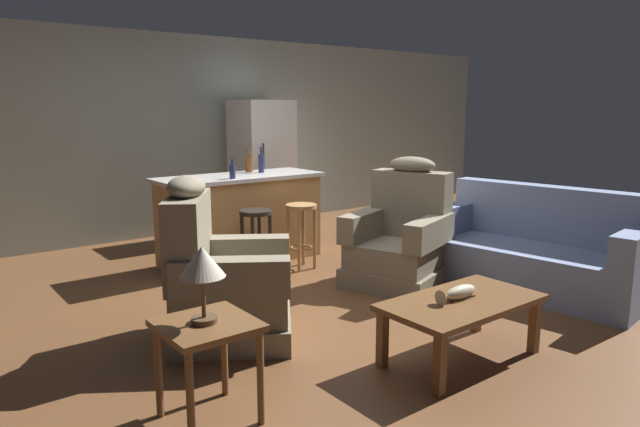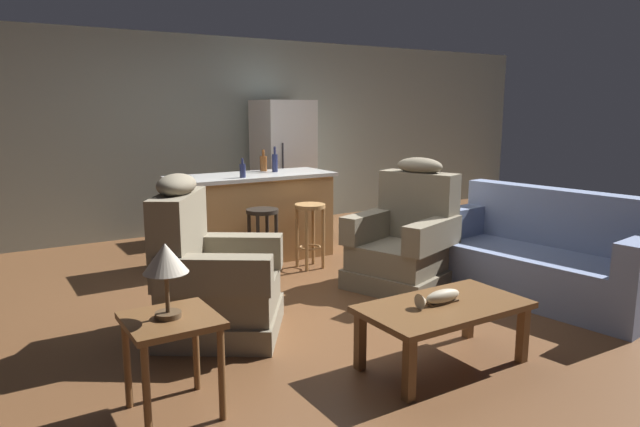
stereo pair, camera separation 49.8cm
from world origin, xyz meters
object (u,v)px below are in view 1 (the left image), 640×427
bar_stool_left (256,231)px  bottle_short_amber (232,171)px  table_lamp (202,266)px  refrigerator (262,167)px  bottle_tall_green (249,164)px  recliner_near_lamp (221,282)px  bar_stool_right (301,224)px  bottle_wine_dark (261,163)px  fish_figurine (457,293)px  kitchen_island (241,218)px  recliner_near_island (401,239)px  coffee_table (462,308)px  end_table (207,340)px  couch (536,253)px

bar_stool_left → bottle_short_amber: (-0.02, 0.41, 0.55)m
table_lamp → refrigerator: refrigerator is taller
bar_stool_left → bottle_tall_green: bearing=62.6°
recliner_near_lamp → bar_stool_left: (0.99, 1.13, 0.05)m
bar_stool_right → bottle_wine_dark: bearing=92.9°
bottle_tall_green → recliner_near_lamp: bearing=-125.9°
fish_figurine → bar_stool_right: size_ratio=0.50×
kitchen_island → bar_stool_left: 0.66m
recliner_near_lamp → table_lamp: (-0.61, -0.97, 0.45)m
recliner_near_island → refrigerator: bearing=-113.7°
coffee_table → end_table: end_table is taller
kitchen_island → bottle_tall_green: size_ratio=7.32×
end_table → bottle_wine_dark: (2.10, 2.81, 0.60)m
kitchen_island → bar_stool_right: size_ratio=2.65×
end_table → bar_stool_left: bar_stool_left is taller
fish_figurine → bar_stool_left: bar_stool_left is taller
couch → bottle_wine_dark: bottle_wine_dark is taller
bar_stool_left → refrigerator: size_ratio=0.39×
bottle_wine_dark → recliner_near_island: bearing=-73.3°
coffee_table → table_lamp: table_lamp is taller
recliner_near_lamp → bar_stool_left: size_ratio=1.76×
recliner_near_island → bottle_wine_dark: bearing=-92.9°
fish_figurine → end_table: size_ratio=0.61×
kitchen_island → bottle_wine_dark: bearing=13.3°
table_lamp → refrigerator: size_ratio=0.23×
fish_figurine → recliner_near_island: size_ratio=0.28×
end_table → bar_stool_left: bearing=53.0°
recliner_near_island → refrigerator: refrigerator is taller
coffee_table → fish_figurine: size_ratio=3.24×
fish_figurine → bar_stool_right: 2.47m
coffee_table → recliner_near_lamp: (-1.08, 1.32, 0.06)m
coffee_table → bottle_wine_dark: size_ratio=3.87×
recliner_near_lamp → recliner_near_island: 2.01m
recliner_near_lamp → bottle_tall_green: 2.50m
bottle_tall_green → bar_stool_left: bearing=-117.4°
table_lamp → bottle_short_amber: size_ratio=2.03×
bottle_tall_green → table_lamp: bearing=-124.6°
kitchen_island → bottle_tall_green: 0.65m
refrigerator → bottle_wine_dark: size_ratio=6.19×
bottle_tall_green → bottle_short_amber: 0.62m
couch → bottle_tall_green: bottle_tall_green is taller
end_table → kitchen_island: bearing=57.0°
fish_figurine → bottle_wine_dark: (0.44, 3.13, 0.60)m
bottle_wine_dark → coffee_table: bearing=-97.6°
recliner_near_island → bar_stool_right: size_ratio=1.76×
end_table → kitchen_island: kitchen_island is taller
fish_figurine → refrigerator: (1.15, 4.25, 0.42)m
couch → bar_stool_left: size_ratio=2.94×
bottle_tall_green → bottle_wine_dark: (0.08, -0.13, 0.01)m
kitchen_island → bottle_wine_dark: (0.32, 0.08, 0.58)m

